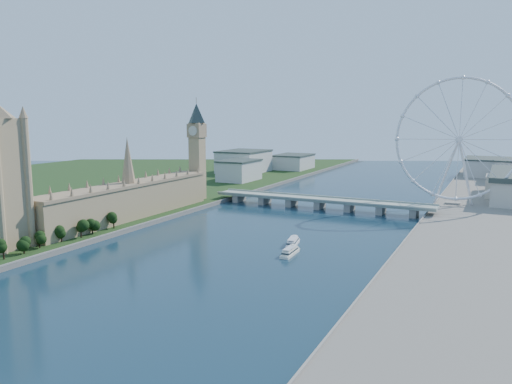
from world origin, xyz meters
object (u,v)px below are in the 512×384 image
Objects in this scene: victoria_tower at (1,172)px; london_eye at (459,140)px; tour_boat_near at (293,245)px; tour_boat_far at (290,255)px.

london_eye is (254.98, 300.08, 13.03)m from victoria_tower.
tour_boat_near is 25.35m from tour_boat_far.
victoria_tower is 4.31× the size of tour_boat_near.
tour_boat_far is (7.73, -24.14, 0.00)m from tour_boat_near.
victoria_tower is 4.42× the size of tour_boat_far.
victoria_tower is at bearing -159.75° from tour_boat_near.
london_eye reaches higher than tour_boat_near.
victoria_tower is 0.90× the size of london_eye.
tour_boat_far is at bearing -110.45° from london_eye.
tour_boat_near is at bearing 31.84° from victoria_tower.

